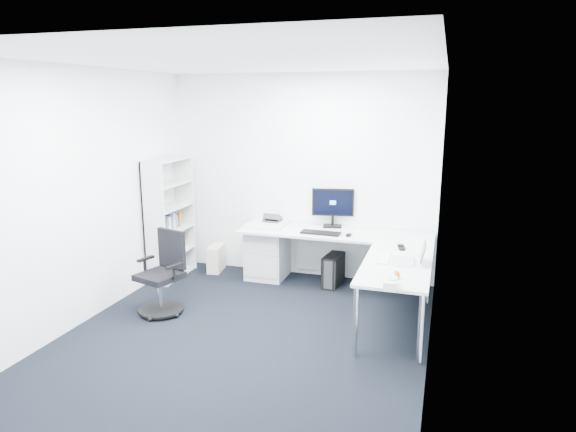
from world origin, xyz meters
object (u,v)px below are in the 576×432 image
(bookshelf, at_px, (170,219))
(laptop, at_px, (404,251))
(task_chair, at_px, (159,274))
(monitor, at_px, (333,207))
(l_desk, at_px, (328,267))

(bookshelf, bearing_deg, laptop, -12.72)
(bookshelf, height_order, laptop, bookshelf)
(task_chair, height_order, monitor, monitor)
(task_chair, xyz_separation_m, monitor, (1.59, 1.70, 0.51))
(l_desk, height_order, monitor, monitor)
(task_chair, distance_m, laptop, 2.67)
(bookshelf, height_order, monitor, bookshelf)
(l_desk, relative_size, laptop, 7.51)
(laptop, bearing_deg, task_chair, -174.26)
(l_desk, height_order, task_chair, task_chair)
(laptop, bearing_deg, bookshelf, 163.48)
(l_desk, distance_m, laptop, 1.24)
(bookshelf, bearing_deg, l_desk, -1.32)
(bookshelf, xyz_separation_m, monitor, (2.09, 0.56, 0.17))
(l_desk, bearing_deg, monitor, 97.83)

